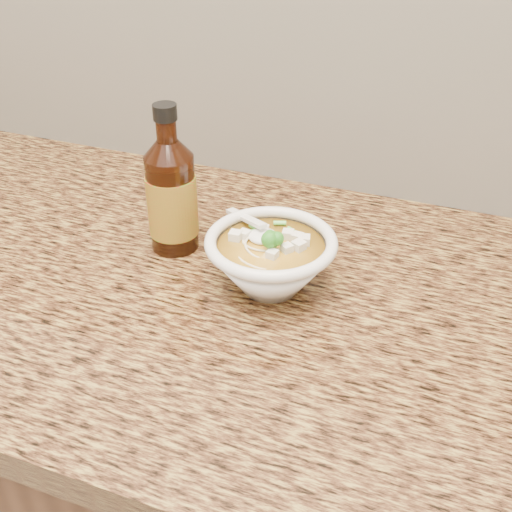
% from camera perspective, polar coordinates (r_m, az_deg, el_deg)
% --- Properties ---
extents(cabinet, '(4.00, 0.65, 0.86)m').
position_cam_1_polar(cabinet, '(1.18, -1.44, -21.07)').
color(cabinet, '#381F10').
rests_on(cabinet, ground).
extents(counter_slab, '(4.00, 0.68, 0.04)m').
position_cam_1_polar(counter_slab, '(0.86, -1.86, -3.29)').
color(counter_slab, olive).
rests_on(counter_slab, cabinet).
extents(soup_bowl, '(0.17, 0.17, 0.09)m').
position_cam_1_polar(soup_bowl, '(0.81, 1.31, -0.51)').
color(soup_bowl, white).
rests_on(soup_bowl, counter_slab).
extents(hot_sauce_bottle, '(0.09, 0.09, 0.21)m').
position_cam_1_polar(hot_sauce_bottle, '(0.88, -7.50, 5.26)').
color(hot_sauce_bottle, '#351407').
rests_on(hot_sauce_bottle, counter_slab).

